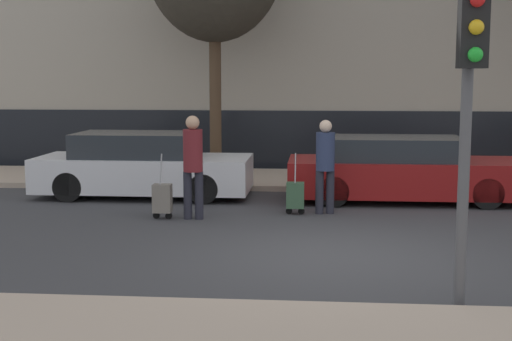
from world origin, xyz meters
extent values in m
plane|color=#38383A|center=(0.00, 0.00, 0.00)|extent=(80.00, 80.00, 0.00)
cube|color=tan|center=(0.00, 7.00, 0.06)|extent=(28.00, 3.00, 0.12)
cube|color=black|center=(0.00, 9.18, 0.80)|extent=(27.44, 0.06, 1.60)
cube|color=silver|center=(-3.87, 4.65, 0.49)|extent=(4.42, 1.75, 0.70)
cube|color=#23282D|center=(-4.05, 4.65, 1.09)|extent=(2.43, 1.54, 0.50)
cylinder|color=black|center=(-2.50, 3.86, 0.30)|extent=(0.60, 0.18, 0.60)
cylinder|color=black|center=(-2.50, 5.43, 0.30)|extent=(0.60, 0.18, 0.60)
cylinder|color=black|center=(-5.24, 3.86, 0.30)|extent=(0.60, 0.18, 0.60)
cylinder|color=black|center=(-5.24, 5.43, 0.30)|extent=(0.60, 0.18, 0.60)
cube|color=maroon|center=(1.50, 4.54, 0.49)|extent=(4.67, 1.75, 0.70)
cube|color=#23282D|center=(1.31, 4.54, 1.07)|extent=(2.57, 1.54, 0.45)
cylinder|color=black|center=(2.95, 3.76, 0.30)|extent=(0.60, 0.18, 0.60)
cylinder|color=black|center=(2.95, 5.33, 0.30)|extent=(0.60, 0.18, 0.60)
cylinder|color=black|center=(0.05, 3.76, 0.30)|extent=(0.60, 0.18, 0.60)
cylinder|color=black|center=(0.05, 5.33, 0.30)|extent=(0.60, 0.18, 0.60)
cylinder|color=#23232D|center=(-2.53, 2.35, 0.42)|extent=(0.15, 0.15, 0.85)
cylinder|color=#23232D|center=(-2.33, 2.36, 0.42)|extent=(0.15, 0.15, 0.85)
cylinder|color=maroon|center=(-2.43, 2.35, 1.22)|extent=(0.34, 0.34, 0.74)
sphere|color=tan|center=(-2.43, 2.35, 1.70)|extent=(0.24, 0.24, 0.24)
cube|color=slate|center=(-2.98, 2.31, 0.37)|extent=(0.32, 0.24, 0.50)
cylinder|color=black|center=(-3.09, 2.31, 0.06)|extent=(0.12, 0.03, 0.12)
cylinder|color=black|center=(-2.87, 2.31, 0.06)|extent=(0.12, 0.03, 0.12)
cylinder|color=gray|center=(-2.98, 2.24, 0.89)|extent=(0.02, 0.19, 0.53)
cylinder|color=#23232D|center=(-0.22, 3.04, 0.40)|extent=(0.15, 0.15, 0.80)
cylinder|color=#23232D|center=(-0.03, 3.09, 0.40)|extent=(0.15, 0.15, 0.80)
cylinder|color=#283351|center=(-0.12, 3.06, 1.15)|extent=(0.34, 0.34, 0.69)
sphere|color=beige|center=(-0.12, 3.06, 1.61)|extent=(0.23, 0.23, 0.23)
cube|color=#335138|center=(-0.66, 2.94, 0.35)|extent=(0.32, 0.24, 0.47)
cylinder|color=black|center=(-0.77, 2.94, 0.06)|extent=(0.12, 0.03, 0.12)
cylinder|color=black|center=(-0.55, 2.94, 0.06)|extent=(0.12, 0.03, 0.12)
cylinder|color=gray|center=(-0.66, 2.87, 0.86)|extent=(0.02, 0.19, 0.53)
cylinder|color=#515154|center=(1.28, -2.25, 1.69)|extent=(0.12, 0.12, 3.37)
cube|color=black|center=(1.28, -2.43, 2.97)|extent=(0.28, 0.24, 0.80)
sphere|color=gold|center=(1.28, -2.58, 2.97)|extent=(0.15, 0.15, 0.15)
sphere|color=green|center=(1.28, -2.58, 2.71)|extent=(0.15, 0.15, 0.15)
cylinder|color=#4C3826|center=(-2.71, 7.06, 1.96)|extent=(0.28, 0.28, 3.68)
camera|label=1|loc=(-0.26, -9.86, 2.49)|focal=50.00mm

